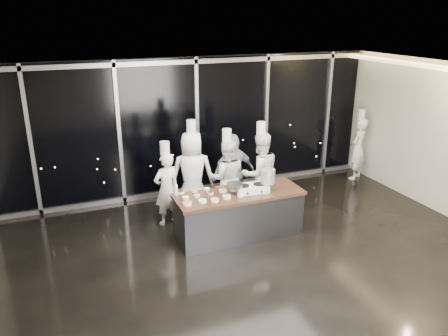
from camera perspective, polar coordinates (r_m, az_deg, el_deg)
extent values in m
plane|color=black|center=(7.96, 4.55, -11.61)|extent=(9.00, 9.00, 0.00)
cube|color=beige|center=(10.37, -3.73, 5.51)|extent=(9.00, 0.02, 3.20)
cube|color=beige|center=(4.74, 24.59, -14.48)|extent=(9.00, 0.02, 3.20)
cube|color=silver|center=(6.87, 5.28, 11.86)|extent=(9.00, 7.00, 0.02)
cube|color=black|center=(10.32, -3.62, 5.44)|extent=(8.90, 0.04, 3.18)
cube|color=#979AA0|center=(10.01, -3.72, 13.73)|extent=(8.90, 0.08, 0.10)
cube|color=#979AA0|center=(10.75, -3.36, -2.66)|extent=(8.90, 0.08, 0.10)
cube|color=#979AA0|center=(9.81, -23.95, 3.02)|extent=(0.08, 0.08, 3.20)
cube|color=#979AA0|center=(9.88, -13.52, 4.29)|extent=(0.08, 0.08, 3.20)
cube|color=#979AA0|center=(10.27, -3.53, 5.37)|extent=(0.08, 0.08, 3.20)
cube|color=#979AA0|center=(10.94, 5.50, 6.21)|extent=(0.08, 0.08, 3.20)
cube|color=#979AA0|center=(11.86, 13.34, 6.81)|extent=(0.08, 0.08, 3.20)
cube|color=#3C3D42|center=(8.47, 1.95, -6.27)|extent=(2.40, 0.80, 0.84)
cube|color=#492D1F|center=(8.29, 1.99, -3.47)|extent=(2.46, 0.86, 0.06)
cube|color=silver|center=(8.35, 3.58, -2.66)|extent=(0.65, 0.43, 0.12)
cylinder|color=black|center=(8.27, 2.61, -2.32)|extent=(0.23, 0.23, 0.02)
cylinder|color=black|center=(8.37, 4.57, -2.10)|extent=(0.23, 0.23, 0.02)
cylinder|color=black|center=(8.13, 3.11, -3.34)|extent=(0.04, 0.02, 0.04)
cylinder|color=black|center=(8.23, 4.97, -3.12)|extent=(0.04, 0.02, 0.04)
cylinder|color=slate|center=(8.22, 1.42, -2.19)|extent=(0.35, 0.35, 0.05)
cube|color=#4C2B14|center=(8.14, -0.46, -2.35)|extent=(0.24, 0.05, 0.02)
cylinder|color=#BDBDC0|center=(8.37, 5.75, -1.06)|extent=(0.30, 0.30, 0.28)
cylinder|color=silver|center=(7.80, -4.83, -4.65)|extent=(0.17, 0.17, 0.04)
cylinder|color=#F45728|center=(7.79, -4.83, -4.54)|extent=(0.14, 0.14, 0.01)
cylinder|color=silver|center=(8.03, -5.03, -3.93)|extent=(0.13, 0.13, 0.04)
cylinder|color=#F1F2AB|center=(8.02, -5.04, -3.82)|extent=(0.11, 0.11, 0.01)
cylinder|color=silver|center=(8.29, -5.72, -3.17)|extent=(0.15, 0.15, 0.04)
cylinder|color=#381410|center=(8.28, -5.72, -3.06)|extent=(0.12, 0.12, 0.01)
cylinder|color=silver|center=(7.88, -2.83, -4.34)|extent=(0.15, 0.15, 0.04)
cylinder|color=beige|center=(7.87, -2.84, -4.23)|extent=(0.13, 0.13, 0.01)
cylinder|color=silver|center=(8.10, -3.58, -3.67)|extent=(0.12, 0.12, 0.04)
cylinder|color=#E0E070|center=(8.09, -3.58, -3.57)|extent=(0.09, 0.09, 0.01)
cylinder|color=silver|center=(8.35, -3.95, -2.93)|extent=(0.13, 0.13, 0.04)
cylinder|color=olive|center=(8.35, -3.95, -2.82)|extent=(0.11, 0.11, 0.01)
cylinder|color=silver|center=(7.91, -1.23, -4.21)|extent=(0.15, 0.15, 0.04)
cylinder|color=#E98860|center=(7.91, -1.23, -4.10)|extent=(0.13, 0.13, 0.01)
cylinder|color=silver|center=(8.21, -1.79, -3.30)|extent=(0.12, 0.12, 0.04)
cylinder|color=black|center=(8.20, -1.79, -3.20)|extent=(0.10, 0.10, 0.01)
cylinder|color=silver|center=(8.39, -2.29, -2.80)|extent=(0.12, 0.12, 0.04)
cylinder|color=silver|center=(8.38, -2.29, -2.69)|extent=(0.10, 0.10, 0.01)
cylinder|color=silver|center=(8.04, 0.36, -3.79)|extent=(0.16, 0.16, 0.04)
cylinder|color=#BAA94A|center=(8.04, 0.36, -3.68)|extent=(0.13, 0.13, 0.01)
cylinder|color=silver|center=(8.30, -0.18, -3.02)|extent=(0.14, 0.14, 0.04)
cylinder|color=tan|center=(8.30, -0.18, -2.92)|extent=(0.12, 0.12, 0.01)
cylinder|color=silver|center=(8.12, 2.15, -3.57)|extent=(0.12, 0.12, 0.04)
cylinder|color=beige|center=(8.11, 2.15, -3.46)|extent=(0.10, 0.10, 0.01)
cylinder|color=silver|center=(8.37, 1.30, -2.83)|extent=(0.15, 0.15, 0.04)
cylinder|color=olive|center=(8.36, 1.30, -2.73)|extent=(0.12, 0.12, 0.01)
cylinder|color=silver|center=(8.24, 3.25, -3.23)|extent=(0.15, 0.15, 0.04)
cylinder|color=#FFA154|center=(8.23, 3.25, -3.13)|extent=(0.12, 0.12, 0.01)
cylinder|color=silver|center=(8.19, -6.31, -2.91)|extent=(0.07, 0.07, 0.20)
cone|color=silver|center=(8.14, -6.34, -2.06)|extent=(0.06, 0.06, 0.07)
imported|color=silver|center=(8.89, -7.50, -2.75)|extent=(0.64, 0.50, 1.53)
cylinder|color=silver|center=(8.60, -7.75, 2.58)|extent=(0.23, 0.23, 0.26)
imported|color=silver|center=(9.17, -4.15, -0.81)|extent=(1.02, 0.79, 1.86)
cylinder|color=silver|center=(8.86, -4.32, 5.44)|extent=(0.23, 0.23, 0.26)
imported|color=silver|center=(9.23, 0.35, -1.27)|extent=(0.95, 0.83, 1.66)
cylinder|color=silver|center=(8.94, 0.36, 4.31)|extent=(0.24, 0.24, 0.26)
imported|color=#15203A|center=(9.34, 1.24, -0.73)|extent=(1.08, 0.60, 1.75)
imported|color=silver|center=(9.30, 4.70, -0.75)|extent=(0.89, 0.71, 1.79)
cylinder|color=silver|center=(9.00, 4.87, 5.20)|extent=(0.20, 0.20, 0.26)
imported|color=silver|center=(11.79, 17.05, 2.41)|extent=(0.70, 0.64, 1.61)
cylinder|color=silver|center=(11.57, 17.49, 6.69)|extent=(0.26, 0.26, 0.26)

